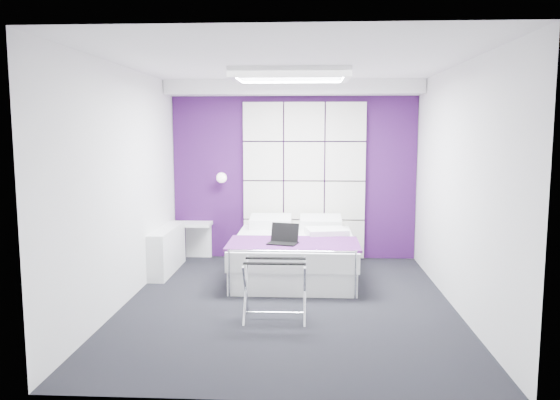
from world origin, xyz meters
The scene contains 15 objects.
floor centered at (0.00, 0.00, 0.00)m, with size 4.40×4.40×0.00m, color black.
ceiling centered at (0.00, 0.00, 2.60)m, with size 4.40×4.40×0.00m, color white.
wall_back centered at (0.00, 2.20, 1.30)m, with size 3.60×3.60×0.00m, color silver.
wall_left centered at (-1.80, 0.00, 1.30)m, with size 4.40×4.40×0.00m, color silver.
wall_right centered at (1.80, 0.00, 1.30)m, with size 4.40×4.40×0.00m, color silver.
accent_wall centered at (0.00, 2.19, 1.30)m, with size 3.58×0.02×2.58m, color #39114A.
soffit centered at (0.00, 1.95, 2.50)m, with size 3.58×0.50×0.20m, color white.
headboard centered at (0.15, 2.14, 1.17)m, with size 1.80×0.08×2.30m, color silver, non-canonical shape.
skylight centered at (0.00, 0.60, 2.55)m, with size 1.36×0.86×0.12m, color white, non-canonical shape.
wall_lamp centered at (-1.05, 2.06, 1.22)m, with size 0.15×0.15×0.15m, color white.
radiator centered at (-1.69, 1.30, 0.30)m, with size 0.22×1.20×0.60m, color white.
bed centered at (0.04, 1.17, 0.29)m, with size 1.60×1.93×0.68m.
nightstand centered at (-1.43, 2.02, 0.53)m, with size 0.43×0.34×0.05m, color white.
luggage_rack centered at (-0.11, -0.50, 0.31)m, with size 0.62×0.46×0.61m.
laptop centered at (-0.09, 0.64, 0.60)m, with size 0.34×0.25×0.25m.
Camera 1 is at (0.22, -5.84, 1.91)m, focal length 35.00 mm.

